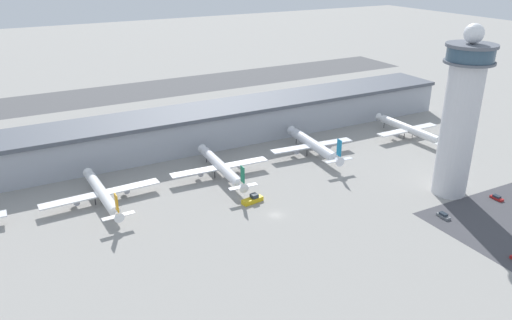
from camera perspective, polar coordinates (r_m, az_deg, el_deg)
ground_plane at (r=160.45m, az=2.24°, el=-6.29°), size 1000.00×1000.00×0.00m
terminal_building at (r=215.23m, az=-7.22°, el=3.61°), size 257.41×25.00×15.74m
runway_strip at (r=310.47m, az=-14.14°, el=7.53°), size 386.12×44.00×0.01m
control_tower at (r=177.26m, az=22.34°, el=4.80°), size 15.86×15.86×57.62m
airplane_gate_bravo at (r=173.45m, az=-17.19°, el=-3.65°), size 39.75×39.30×11.27m
airplane_gate_charlie at (r=184.86m, az=-4.02°, el=-0.78°), size 37.99×41.29×11.96m
airplane_gate_delta at (r=205.80m, az=6.58°, el=1.72°), size 36.73×40.03×13.17m
airplane_gate_echo at (r=234.10m, az=17.13°, el=3.38°), size 32.34×41.80×11.87m
service_truck_catering at (r=167.55m, az=-0.38°, el=-4.55°), size 7.80×3.72×2.86m
car_white_wagon at (r=188.41m, az=25.80°, el=-3.91°), size 1.75×4.44×1.41m
car_red_hatchback at (r=169.41m, az=20.63°, el=-5.98°), size 1.83×4.54×1.51m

